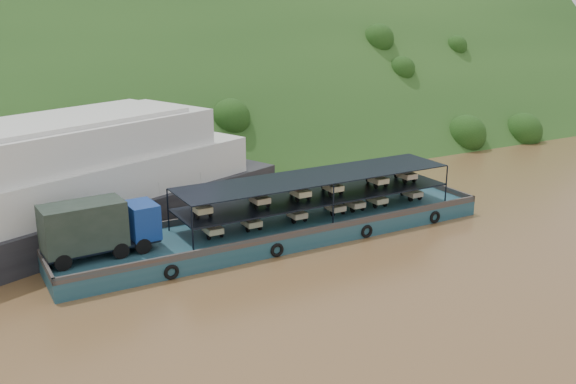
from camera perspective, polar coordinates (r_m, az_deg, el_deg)
ground at (r=50.81m, az=3.64°, el=-3.99°), size 160.00×160.00×0.00m
hillside at (r=82.09m, az=-10.18°, el=3.80°), size 140.00×39.60×39.60m
cargo_barge at (r=49.33m, az=-2.78°, el=-3.02°), size 35.00×7.18×5.11m
passenger_ferry at (r=51.79m, az=-22.86°, el=-0.23°), size 46.64×27.19×9.24m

